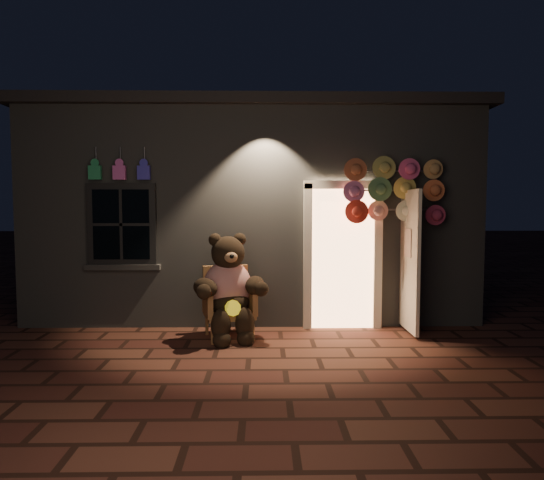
{
  "coord_description": "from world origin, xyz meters",
  "views": [
    {
      "loc": [
        0.18,
        -5.68,
        1.82
      ],
      "look_at": [
        0.29,
        1.0,
        1.35
      ],
      "focal_mm": 32.0,
      "sensor_mm": 36.0,
      "label": 1
    }
  ],
  "objects": [
    {
      "name": "teddy_bear",
      "position": [
        -0.3,
        0.86,
        0.7
      ],
      "size": [
        1.05,
        0.93,
        1.49
      ],
      "rotation": [
        0.0,
        0.0,
        0.26
      ],
      "color": "#B11C12",
      "rests_on": "ground"
    },
    {
      "name": "ground",
      "position": [
        0.0,
        0.0,
        0.0
      ],
      "size": [
        60.0,
        60.0,
        0.0
      ],
      "primitive_type": "plane",
      "color": "#583021",
      "rests_on": "ground"
    },
    {
      "name": "hat_rack",
      "position": [
        2.06,
        1.28,
        2.02
      ],
      "size": [
        1.43,
        0.22,
        2.53
      ],
      "color": "#59595E",
      "rests_on": "ground"
    },
    {
      "name": "wicker_armchair",
      "position": [
        -0.32,
        0.99,
        0.49
      ],
      "size": [
        0.79,
        0.75,
        0.98
      ],
      "rotation": [
        0.0,
        0.0,
        0.26
      ],
      "color": "olive",
      "rests_on": "ground"
    },
    {
      "name": "shop_building",
      "position": [
        0.0,
        3.99,
        1.74
      ],
      "size": [
        7.3,
        5.95,
        3.51
      ],
      "color": "slate",
      "rests_on": "ground"
    }
  ]
}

